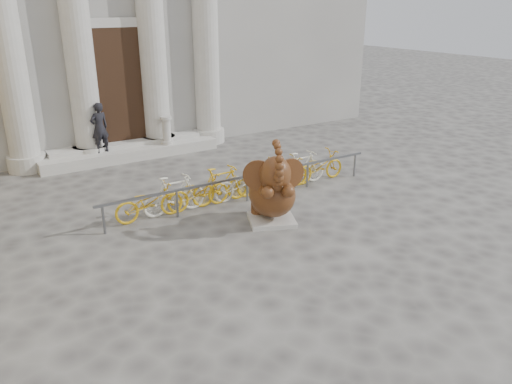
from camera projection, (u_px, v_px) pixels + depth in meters
ground at (293, 278)px, 9.58m from camera, size 80.00×80.00×0.00m
entrance_steps at (130, 152)px, 16.95m from camera, size 6.00×1.20×0.36m
elephant_statue at (272, 192)px, 11.72m from camera, size 1.45×1.70×2.14m
bike_rack at (242, 181)px, 13.31m from camera, size 8.00×0.53×1.00m
pedestrian at (100, 128)px, 16.05m from camera, size 0.66×0.51×1.63m
balustrade_post at (167, 131)px, 17.10m from camera, size 0.39×0.39×0.97m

